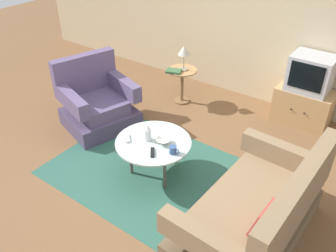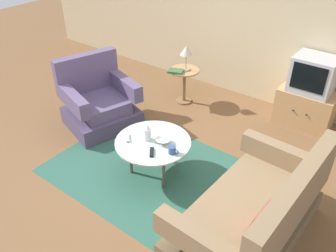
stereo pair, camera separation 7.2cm
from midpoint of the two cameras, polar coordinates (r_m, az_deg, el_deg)
The scene contains 16 objects.
ground_plane at distance 4.27m, azimuth -2.73°, elevation -7.25°, with size 16.00×16.00×0.00m, color brown.
back_wall at distance 5.56m, azimuth 13.49°, elevation 17.65°, with size 9.00×0.12×2.70m, color #CCB78E.
area_rug at distance 4.24m, azimuth -2.75°, elevation -7.62°, with size 2.41×1.73×0.00m, color #2D5B4C.
armchair at distance 5.05m, azimuth -11.85°, elevation 3.53°, with size 1.07×1.12×0.96m.
couch at distance 3.45m, azimuth 13.35°, elevation -13.71°, with size 0.98×1.62×0.97m.
coffee_table at distance 3.97m, azimuth -2.91°, elevation -2.92°, with size 0.86×0.86×0.47m.
side_table at distance 5.49m, azimuth 1.94°, elevation 7.64°, with size 0.45×0.45×0.55m.
tv_stand at distance 5.37m, azimuth 20.65°, elevation 3.08°, with size 0.77×0.48×0.51m.
television at distance 5.16m, azimuth 21.79°, elevation 7.96°, with size 0.55×0.46×0.50m.
table_lamp at distance 5.30m, azimuth 2.22°, elevation 11.96°, with size 0.18×0.18×0.38m.
vase at distance 3.92m, azimuth -3.86°, elevation -1.11°, with size 0.09×0.09×0.20m.
mug at distance 3.75m, azimuth 0.28°, elevation -3.90°, with size 0.13×0.08×0.09m.
bowl at distance 3.89m, azimuth -1.32°, elevation -2.54°, with size 0.16×0.16×0.06m.
tv_remote_dark at distance 3.77m, azimuth -3.08°, elevation -4.29°, with size 0.13×0.15×0.02m.
tv_remote_silver at distance 4.00m, azimuth -7.06°, elevation -2.01°, with size 0.14×0.14×0.02m.
book at distance 5.33m, azimuth 0.54°, elevation 8.90°, with size 0.26×0.23×0.03m.
Camera 1 is at (2.03, -2.52, 2.79)m, focal length 37.60 mm.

